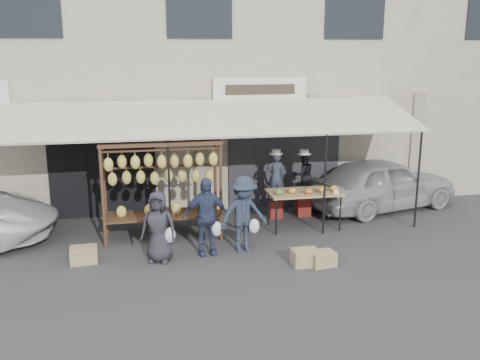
% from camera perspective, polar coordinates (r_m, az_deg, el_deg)
% --- Properties ---
extents(ground_plane, '(90.00, 90.00, 0.00)m').
position_cam_1_polar(ground_plane, '(10.92, -1.64, -8.52)').
color(ground_plane, '#2D2D30').
extents(shophouse, '(24.00, 6.15, 7.30)m').
position_cam_1_polar(shophouse, '(16.55, -5.56, 12.01)').
color(shophouse, '#BBAD9B').
rests_on(shophouse, ground_plane).
extents(awning, '(10.00, 2.35, 2.92)m').
position_cam_1_polar(awning, '(12.45, -3.44, 6.52)').
color(awning, beige).
rests_on(awning, ground_plane).
extents(banana_rack, '(2.60, 0.90, 2.24)m').
position_cam_1_polar(banana_rack, '(11.75, -8.38, 0.99)').
color(banana_rack, '#432B1B').
rests_on(banana_rack, ground_plane).
extents(produce_table, '(1.70, 0.90, 1.04)m').
position_cam_1_polar(produce_table, '(12.60, 6.91, -1.39)').
color(produce_table, tan).
rests_on(produce_table, ground_plane).
extents(vendor_left, '(0.49, 0.36, 1.22)m').
position_cam_1_polar(vendor_left, '(13.31, 3.83, 0.37)').
color(vendor_left, '#303749').
rests_on(vendor_left, stool_left).
extents(vendor_right, '(0.60, 0.49, 1.15)m').
position_cam_1_polar(vendor_right, '(13.56, 6.81, 0.54)').
color(vendor_right, black).
rests_on(vendor_right, stool_right).
extents(customer_left, '(0.81, 0.65, 1.44)m').
position_cam_1_polar(customer_left, '(10.74, -8.69, -4.95)').
color(customer_left, '#292830').
rests_on(customer_left, ground_plane).
extents(customer_mid, '(0.98, 0.47, 1.63)m').
position_cam_1_polar(customer_mid, '(10.97, -3.69, -3.90)').
color(customer_mid, navy).
rests_on(customer_mid, ground_plane).
extents(customer_right, '(1.14, 0.80, 1.61)m').
position_cam_1_polar(customer_right, '(11.11, 0.37, -3.68)').
color(customer_right, '#242D3E').
rests_on(customer_right, ground_plane).
extents(stool_left, '(0.38, 0.38, 0.45)m').
position_cam_1_polar(stool_left, '(13.53, 3.77, -3.07)').
color(stool_left, maroon).
rests_on(stool_left, ground_plane).
extents(stool_right, '(0.37, 0.37, 0.48)m').
position_cam_1_polar(stool_right, '(13.77, 6.71, -2.76)').
color(stool_right, maroon).
rests_on(stool_right, ground_plane).
extents(crate_near_a, '(0.53, 0.41, 0.31)m').
position_cam_1_polar(crate_near_a, '(10.70, 6.96, -8.19)').
color(crate_near_a, tan).
rests_on(crate_near_a, ground_plane).
extents(crate_near_b, '(0.52, 0.42, 0.28)m').
position_cam_1_polar(crate_near_b, '(10.72, 8.79, -8.30)').
color(crate_near_b, tan).
rests_on(crate_near_b, ground_plane).
extents(crate_far, '(0.55, 0.43, 0.32)m').
position_cam_1_polar(crate_far, '(11.18, -16.33, -7.67)').
color(crate_far, tan).
rests_on(crate_far, ground_plane).
extents(sedan, '(4.39, 2.65, 1.40)m').
position_cam_1_polar(sedan, '(14.59, 14.96, -0.34)').
color(sedan, '#A7A8AD').
rests_on(sedan, ground_plane).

